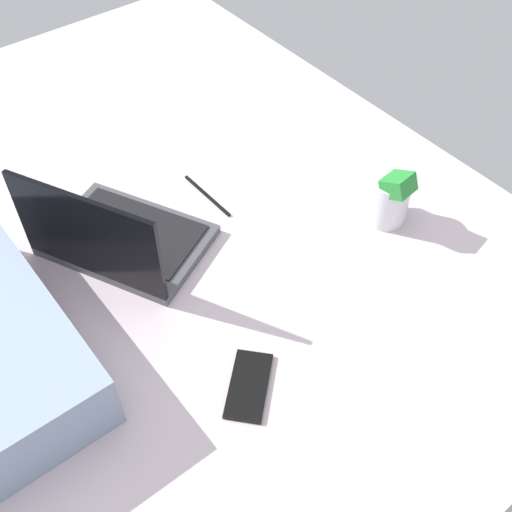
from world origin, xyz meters
TOP-DOWN VIEW (x-y plane):
  - bed_mattress at (0.00, 0.00)cm, footprint 180.00×140.00cm
  - laptop at (-5.16, 11.00)cm, footprint 39.80×35.34cm
  - snack_cup at (-32.86, -41.01)cm, footprint 10.29×10.12cm
  - cell_phone at (-47.80, 9.32)cm, footprint 14.45×14.93cm
  - charger_cable at (-2.21, -13.63)cm, footprint 17.01×0.94cm

SIDE VIEW (x-z plane):
  - bed_mattress at x=0.00cm, z-range 0.00..18.00cm
  - charger_cable at x=-2.21cm, z-range 18.00..18.60cm
  - cell_phone at x=-47.80cm, z-range 18.00..18.80cm
  - laptop at x=-5.16cm, z-range 10.91..33.91cm
  - snack_cup at x=-32.86cm, z-range 16.87..31.54cm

